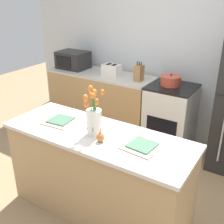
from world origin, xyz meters
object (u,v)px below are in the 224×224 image
Objects in this scene: cooking_pot at (171,80)px; knife_block at (139,73)px; flower_vase at (94,118)px; plate_setting_right at (142,146)px; stove_range at (170,117)px; pear_figurine at (100,137)px; toaster at (112,70)px; plate_setting_left at (61,120)px; microwave at (73,60)px.

knife_block reaches higher than cooking_pot.
flower_vase is 1.38× the size of plate_setting_right.
pear_figurine is (0.01, -1.70, 0.49)m from stove_range.
toaster is (-0.83, 1.58, -0.06)m from flower_vase.
knife_block is at bearing -175.75° from stove_range.
plate_setting_left is 1.16× the size of cooking_pot.
plate_setting_right is at bearing -61.44° from knife_block.
pear_figurine is 0.42× the size of cooking_pot.
plate_setting_right is at bearing 3.78° from flower_vase.
flower_vase is 1.38× the size of plate_setting_left.
cooking_pot is 0.45m from knife_block.
stove_range is 1.73m from flower_vase.
knife_block is (-0.50, 1.67, 0.08)m from pear_figurine.
pear_figurine is at bearing -161.14° from plate_setting_right.
plate_setting_right reaches higher than stove_range.
plate_setting_left is 1.56m from knife_block.
flower_vase is 0.19m from pear_figurine.
flower_vase is 1.63× the size of knife_block.
cooking_pot is at bearing 91.80° from pear_figurine.
pear_figurine is (0.13, -0.09, -0.12)m from flower_vase.
pear_figurine is at bearing -11.79° from plate_setting_left.
pear_figurine is at bearing -33.48° from flower_vase.
cooking_pot is at bearing 7.52° from knife_block.
pear_figurine reaches higher than plate_setting_left.
microwave reaches higher than pear_figurine.
toaster is at bearing -2.49° from microwave.
flower_vase is at bearing -4.14° from plate_setting_left.
knife_block is at bearing 103.28° from flower_vase.
toaster reaches higher than stove_range.
pear_figurine reaches higher than stove_range.
cooking_pot is (0.50, 1.61, 0.07)m from plate_setting_left.
knife_block is (0.06, 1.55, 0.12)m from plate_setting_left.
pear_figurine is 0.36× the size of plate_setting_left.
toaster is 1.04× the size of knife_block.
toaster is 0.58× the size of microwave.
microwave is (-1.66, -0.02, 0.07)m from cooking_pot.
microwave is at bearing -179.20° from cooking_pot.
cooking_pot is (-0.40, 1.61, 0.07)m from plate_setting_right.
plate_setting_right is at bearing 18.86° from pear_figurine.
plate_setting_right is at bearing -76.20° from cooking_pot.
knife_block is (1.21, -0.04, -0.02)m from microwave.
plate_setting_left is 1.69m from cooking_pot.
knife_block is at bearing -0.41° from toaster.
microwave reaches higher than plate_setting_left.
toaster is (-0.96, 1.67, 0.05)m from pear_figurine.
stove_range is 3.38× the size of knife_block.
plate_setting_right is (0.34, 0.12, -0.04)m from pear_figurine.
stove_range is 1.77m from pear_figurine.
plate_setting_left is 1.18× the size of knife_block.
cooking_pot is at bearing 0.80° from microwave.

